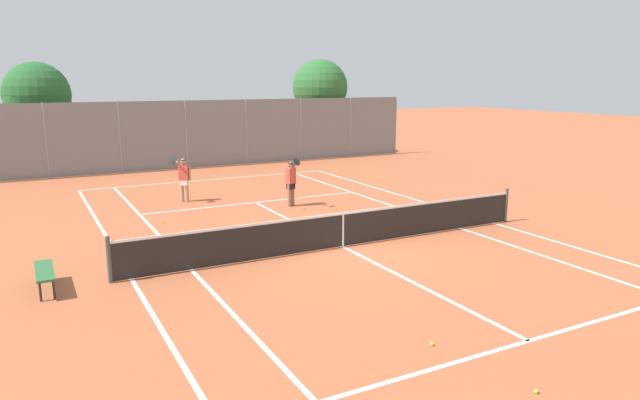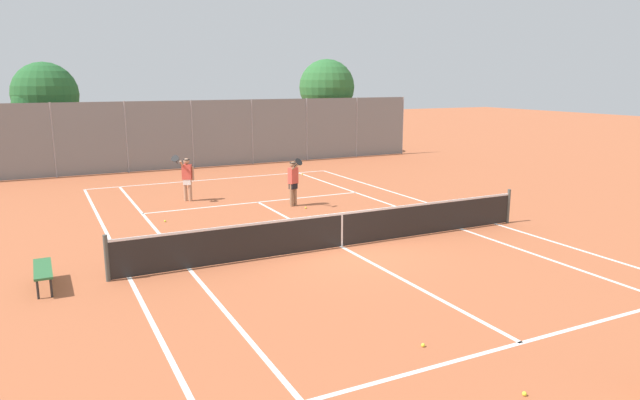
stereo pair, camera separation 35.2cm
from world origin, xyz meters
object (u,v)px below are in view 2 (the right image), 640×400
tree_behind_right (325,89)px  loose_tennis_ball_5 (306,208)px  player_far_right (293,180)px  loose_tennis_ball_1 (524,394)px  loose_tennis_ball_0 (423,345)px  loose_tennis_ball_2 (324,218)px  loose_tennis_ball_3 (302,174)px  loose_tennis_ball_4 (165,221)px  player_far_left (187,176)px  tree_behind_left (43,97)px  courtside_bench (43,270)px  tennis_net (342,229)px

tree_behind_right → loose_tennis_ball_5: bearing=-119.6°
player_far_right → loose_tennis_ball_1: 13.09m
loose_tennis_ball_0 → loose_tennis_ball_2: same height
loose_tennis_ball_0 → loose_tennis_ball_3: (5.61, 16.96, 0.00)m
player_far_right → loose_tennis_ball_4: 4.70m
player_far_left → loose_tennis_ball_4: player_far_left is taller
loose_tennis_ball_5 → loose_tennis_ball_4: bearing=177.0°
player_far_left → tree_behind_left: 11.35m
loose_tennis_ball_1 → tree_behind_left: (-5.37, 25.53, 3.59)m
player_far_right → loose_tennis_ball_4: player_far_right is taller
player_far_right → loose_tennis_ball_4: size_ratio=26.88×
tree_behind_left → tree_behind_right: tree_behind_right is taller
loose_tennis_ball_5 → player_far_right: bearing=108.4°
loose_tennis_ball_0 → player_far_left: bearing=92.8°
loose_tennis_ball_2 → courtside_bench: 8.70m
player_far_right → loose_tennis_ball_5: size_ratio=26.88×
tennis_net → player_far_right: size_ratio=6.76×
loose_tennis_ball_2 → tree_behind_right: size_ratio=0.01×
loose_tennis_ball_4 → tree_behind_left: bearing=102.6°
loose_tennis_ball_5 → tree_behind_right: 15.75m
loose_tennis_ball_0 → courtside_bench: 8.19m
loose_tennis_ball_1 → loose_tennis_ball_2: same height
loose_tennis_ball_1 → tree_behind_right: size_ratio=0.01×
tennis_net → player_far_right: player_far_right is taller
tree_behind_right → player_far_left: bearing=-137.0°
loose_tennis_ball_1 → tree_behind_left: tree_behind_left is taller
courtside_bench → player_far_left: bearing=56.7°
player_far_left → tree_behind_right: tree_behind_right is taller
tree_behind_left → player_far_right: bearing=-59.3°
loose_tennis_ball_1 → loose_tennis_ball_2: bearing=78.3°
player_far_left → loose_tennis_ball_5: size_ratio=26.88×
courtside_bench → loose_tennis_ball_0: bearing=-46.4°
loose_tennis_ball_1 → tree_behind_left: size_ratio=0.01×
loose_tennis_ball_1 → loose_tennis_ball_5: bearing=79.2°
player_far_left → player_far_right: bearing=-38.3°
loose_tennis_ball_0 → loose_tennis_ball_5: 10.76m
loose_tennis_ball_1 → tree_behind_right: 27.68m
loose_tennis_ball_4 → courtside_bench: size_ratio=0.04×
loose_tennis_ball_0 → tennis_net: bearing=74.5°
player_far_left → loose_tennis_ball_5: player_far_left is taller
loose_tennis_ball_3 → player_far_right: bearing=-117.5°
player_far_right → tree_behind_right: tree_behind_right is taller
loose_tennis_ball_5 → courtside_bench: bearing=-151.7°
loose_tennis_ball_1 → loose_tennis_ball_2: (2.21, 10.63, 0.00)m
player_far_right → tree_behind_right: size_ratio=0.32×
loose_tennis_ball_1 → tree_behind_right: tree_behind_right is taller
loose_tennis_ball_1 → tree_behind_right: bearing=68.9°
player_far_left → loose_tennis_ball_3: (6.27, 3.45, -0.89)m
player_far_right → tree_behind_left: (-7.51, 12.64, 2.69)m
loose_tennis_ball_4 → courtside_bench: 5.94m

